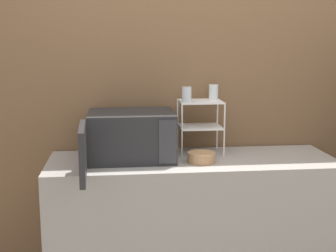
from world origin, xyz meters
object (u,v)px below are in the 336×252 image
Objects in this scene: microwave at (129,136)px; glass_front_left at (187,94)px; dish_rack at (200,115)px; glass_back_right at (214,92)px; bowl at (201,157)px.

glass_front_left is at bearing 9.44° from microwave.
glass_back_right is (0.10, 0.06, 0.15)m from dish_rack.
bowl is (-0.04, -0.25, -0.22)m from dish_rack.
microwave is 0.44m from glass_front_left.
glass_back_right reaches higher than microwave.
microwave is 2.39× the size of dish_rack.
microwave is at bearing -160.80° from glass_back_right.
dish_rack is at bearing 15.86° from microwave.
glass_front_left reaches higher than bowl.
bowl is (-0.13, -0.31, -0.36)m from glass_back_right.
glass_front_left reaches higher than dish_rack.
dish_rack is 0.33m from bowl.
glass_back_right reaches higher than dish_rack.
glass_back_right is at bearing 34.21° from glass_front_left.
glass_front_left is 1.00× the size of glass_back_right.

